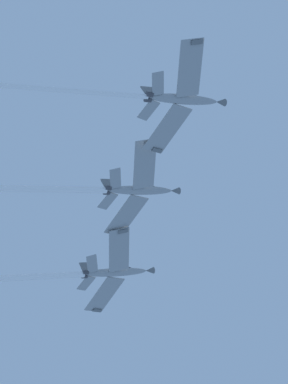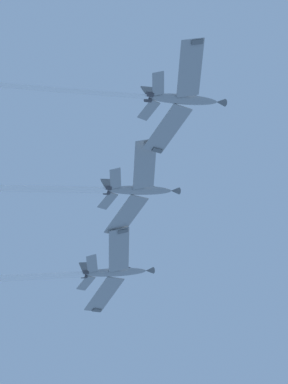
# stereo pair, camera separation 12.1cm
# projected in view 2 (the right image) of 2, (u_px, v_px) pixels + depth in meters

# --- Properties ---
(jet_inner_left) EXTENTS (49.50, 35.26, 23.28)m
(jet_inner_left) POSITION_uv_depth(u_px,v_px,m) (26.00, 277.00, 126.74)
(jet_inner_left) COLOR gray
(jet_centre) EXTENTS (41.25, 31.33, 20.37)m
(jet_centre) POSITION_uv_depth(u_px,v_px,m) (71.00, 189.00, 118.91)
(jet_centre) COLOR gray
(jet_inner_right) EXTENTS (45.07, 33.83, 22.37)m
(jet_inner_right) POSITION_uv_depth(u_px,v_px,m) (127.00, 95.00, 109.24)
(jet_inner_right) COLOR gray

